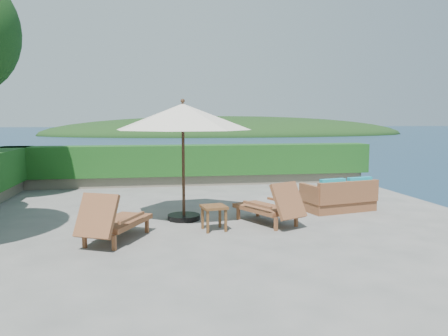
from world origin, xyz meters
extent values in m
plane|color=gray|center=(0.00, 0.00, 0.00)|extent=(12.00, 12.00, 0.00)
cube|color=#544D42|center=(0.00, 0.00, -1.55)|extent=(12.00, 12.00, 3.00)
ellipsoid|color=black|center=(25.00, 140.00, -3.00)|extent=(126.00, 57.60, 12.60)
cube|color=gray|center=(0.00, 5.60, 0.18)|extent=(12.00, 0.60, 0.36)
cube|color=#164112|center=(0.00, 5.60, 0.85)|extent=(12.40, 0.90, 1.00)
cylinder|color=black|center=(-0.66, 0.48, 0.06)|extent=(0.88, 0.88, 0.11)
cylinder|color=#382214|center=(-0.66, 0.48, 1.28)|extent=(0.08, 0.08, 2.56)
cone|color=beige|center=(-0.66, 0.48, 2.27)|extent=(3.63, 3.63, 0.56)
sphere|color=#382214|center=(-0.66, 0.48, 2.61)|extent=(0.11, 0.11, 0.09)
cube|color=brown|center=(-2.51, -1.37, 0.13)|extent=(0.08, 0.08, 0.27)
cube|color=brown|center=(-1.99, -1.62, 0.13)|extent=(0.08, 0.08, 0.27)
cube|color=brown|center=(-1.97, -0.26, 0.13)|extent=(0.08, 0.08, 0.27)
cube|color=brown|center=(-1.46, -0.51, 0.13)|extent=(0.08, 0.08, 0.27)
cube|color=brown|center=(-1.94, -0.85, 0.31)|extent=(1.19, 1.50, 0.09)
cube|color=brown|center=(-2.28, -1.54, 0.60)|extent=(0.80, 0.69, 0.72)
cube|color=brown|center=(-2.34, -0.88, 0.46)|extent=(0.44, 0.81, 0.05)
cube|color=brown|center=(-1.71, -1.19, 0.46)|extent=(0.44, 0.81, 0.05)
cube|color=brown|center=(1.08, -0.80, 0.13)|extent=(0.08, 0.08, 0.26)
cube|color=brown|center=(1.59, -0.55, 0.13)|extent=(0.08, 0.08, 0.26)
cube|color=brown|center=(0.53, 0.28, 0.13)|extent=(0.08, 0.08, 0.26)
cube|color=brown|center=(1.04, 0.54, 0.13)|extent=(0.08, 0.08, 0.26)
cube|color=brown|center=(1.02, -0.04, 0.30)|extent=(1.19, 1.48, 0.09)
cube|color=brown|center=(1.36, -0.72, 0.59)|extent=(0.79, 0.68, 0.71)
cube|color=brown|center=(0.80, -0.38, 0.46)|extent=(0.44, 0.80, 0.05)
cube|color=brown|center=(1.41, -0.07, 0.46)|extent=(0.44, 0.80, 0.05)
cube|color=brown|center=(-0.29, -0.78, 0.23)|extent=(0.05, 0.05, 0.45)
cube|color=brown|center=(0.08, -0.72, 0.23)|extent=(0.05, 0.05, 0.45)
cube|color=brown|center=(-0.35, -0.41, 0.23)|extent=(0.05, 0.05, 0.45)
cube|color=brown|center=(0.02, -0.35, 0.23)|extent=(0.05, 0.05, 0.45)
cube|color=brown|center=(-0.13, -0.56, 0.48)|extent=(0.54, 0.54, 0.05)
cube|color=brown|center=(3.13, 0.85, 0.19)|extent=(1.81, 1.18, 0.37)
cube|color=brown|center=(3.22, 0.47, 0.51)|extent=(1.66, 0.49, 0.51)
cube|color=brown|center=(2.35, 0.68, 0.46)|extent=(0.29, 0.84, 0.42)
cube|color=brown|center=(3.91, 1.03, 0.46)|extent=(0.29, 0.84, 0.42)
cube|color=teal|center=(2.74, 0.81, 0.45)|extent=(0.85, 0.81, 0.17)
cube|color=teal|center=(3.50, 0.98, 0.45)|extent=(0.85, 0.81, 0.17)
cube|color=teal|center=(2.82, 0.48, 0.67)|extent=(0.66, 0.27, 0.33)
cube|color=teal|center=(3.57, 0.65, 0.67)|extent=(0.66, 0.27, 0.33)
camera|label=1|loc=(-1.36, -9.02, 2.21)|focal=35.00mm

